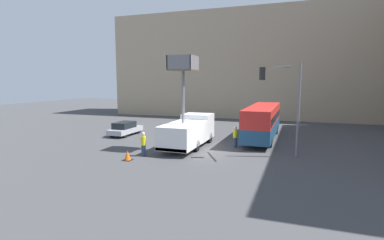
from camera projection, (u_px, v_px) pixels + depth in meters
ground_plane at (200, 151)px, 23.95m from camera, size 120.00×120.00×0.00m
building_backdrop_far at (252, 65)px, 47.79m from camera, size 44.00×10.00×16.19m
utility_truck at (189, 130)px, 25.25m from camera, size 2.55×7.33×7.54m
city_bus at (263, 120)px, 28.79m from camera, size 2.46×11.24×3.22m
traffic_light_pole at (287, 96)px, 21.35m from camera, size 2.79×2.55×6.85m
road_worker_near_truck at (143, 144)px, 22.31m from camera, size 0.38×0.38×1.83m
road_worker_directing at (235, 137)px, 25.36m from camera, size 0.38×0.38×1.81m
traffic_cone_near_truck at (128, 156)px, 21.20m from camera, size 0.61×0.61×0.69m
parked_car_curbside at (125, 128)px, 31.02m from camera, size 1.74×4.29×1.41m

